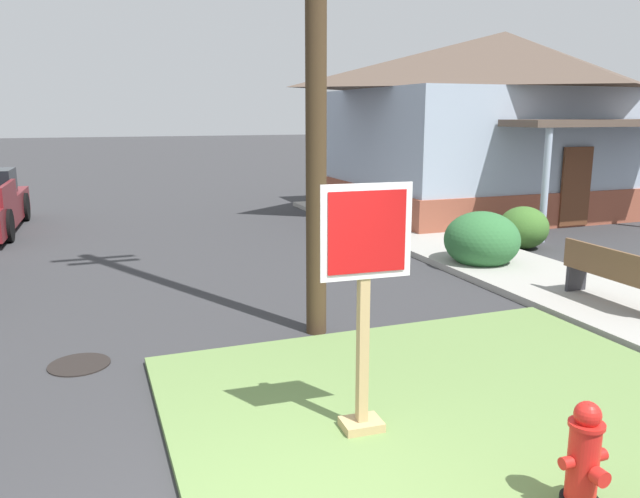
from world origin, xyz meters
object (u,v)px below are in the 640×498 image
Objects in this scene: fire_hydrant at (584,459)px; stop_sign at (364,310)px; street_bench at (611,273)px; manhole_cover at (79,365)px.

stop_sign is at bearing 121.97° from fire_hydrant.
fire_hydrant is at bearing -136.92° from street_bench.
manhole_cover is at bearing 175.32° from street_bench.
stop_sign is 1.36× the size of street_bench.
street_bench reaches higher than manhole_cover.
street_bench is (7.32, -0.60, 0.58)m from manhole_cover.
street_bench reaches higher than fire_hydrant.
stop_sign reaches higher than fire_hydrant.
street_bench is (3.92, 3.67, 0.12)m from fire_hydrant.
stop_sign is 3.18× the size of manhole_cover.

